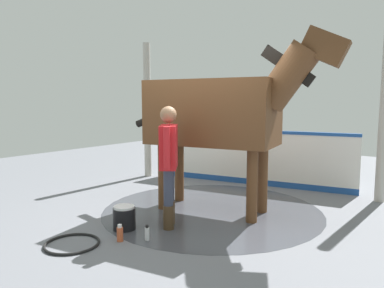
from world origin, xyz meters
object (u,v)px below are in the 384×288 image
at_px(horse, 220,112).
at_px(wash_bucket, 124,218).
at_px(hose_coil, 72,244).
at_px(handler, 169,158).
at_px(bottle_spray, 120,234).
at_px(bottle_shampoo, 147,233).

distance_m(horse, wash_bucket, 2.12).
height_order(wash_bucket, hose_coil, wash_bucket).
bearing_deg(hose_coil, handler, 157.23).
bearing_deg(horse, bottle_spray, -110.22).
bearing_deg(bottle_spray, bottle_shampoo, 131.72).
relative_size(bottle_shampoo, bottle_spray, 0.93).
xyz_separation_m(bottle_shampoo, bottle_spray, (0.22, -0.25, 0.01)).
xyz_separation_m(wash_bucket, bottle_spray, (0.32, 0.27, -0.06)).
height_order(handler, wash_bucket, handler).
height_order(horse, bottle_spray, horse).
bearing_deg(horse, bottle_shampoo, -102.60).
bearing_deg(hose_coil, horse, 162.83).
relative_size(wash_bucket, hose_coil, 0.49).
relative_size(horse, wash_bucket, 10.32).
distance_m(wash_bucket, bottle_shampoo, 0.54).
bearing_deg(bottle_shampoo, horse, 177.62).
xyz_separation_m(wash_bucket, bottle_shampoo, (0.10, 0.52, -0.07)).
xyz_separation_m(horse, handler, (1.01, -0.18, -0.61)).
height_order(horse, wash_bucket, horse).
bearing_deg(hose_coil, bottle_spray, 139.46).
bearing_deg(horse, hose_coil, -117.38).
distance_m(handler, bottle_spray, 1.17).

